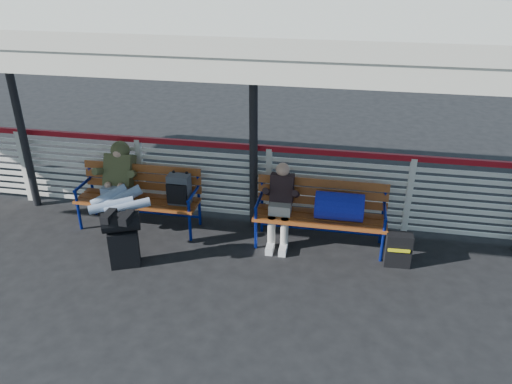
% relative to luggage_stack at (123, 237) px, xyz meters
% --- Properties ---
extents(ground, '(60.00, 60.00, 0.00)m').
position_rel_luggage_stack_xyz_m(ground, '(-0.35, -0.41, -0.42)').
color(ground, black).
rests_on(ground, ground).
extents(fence, '(12.08, 0.08, 1.24)m').
position_rel_luggage_stack_xyz_m(fence, '(-0.35, 1.49, 0.24)').
color(fence, silver).
rests_on(fence, ground).
extents(canopy, '(12.60, 3.60, 3.16)m').
position_rel_luggage_stack_xyz_m(canopy, '(-0.35, 0.46, 2.62)').
color(canopy, silver).
rests_on(canopy, ground).
extents(luggage_stack, '(0.53, 0.42, 0.78)m').
position_rel_luggage_stack_xyz_m(luggage_stack, '(0.00, 0.00, 0.00)').
color(luggage_stack, black).
rests_on(luggage_stack, ground).
extents(bench_left, '(1.80, 0.56, 0.92)m').
position_rel_luggage_stack_xyz_m(bench_left, '(-0.02, 1.03, 0.16)').
color(bench_left, '#98491D').
rests_on(bench_left, ground).
extents(bench_right, '(1.80, 0.56, 0.92)m').
position_rel_luggage_stack_xyz_m(bench_right, '(2.60, 0.97, 0.19)').
color(bench_right, '#98491D').
rests_on(bench_right, ground).
extents(traveler_man, '(0.94, 1.64, 0.77)m').
position_rel_luggage_stack_xyz_m(traveler_man, '(-0.35, 0.69, 0.26)').
color(traveler_man, '#9CB0D2').
rests_on(traveler_man, ground).
extents(companion_person, '(0.32, 0.66, 1.15)m').
position_rel_luggage_stack_xyz_m(companion_person, '(1.90, 0.97, 0.17)').
color(companion_person, '#AAA59A').
rests_on(companion_person, ground).
extents(suitcase_side, '(0.34, 0.22, 0.46)m').
position_rel_luggage_stack_xyz_m(suitcase_side, '(3.50, 0.67, -0.19)').
color(suitcase_side, black).
rests_on(suitcase_side, ground).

